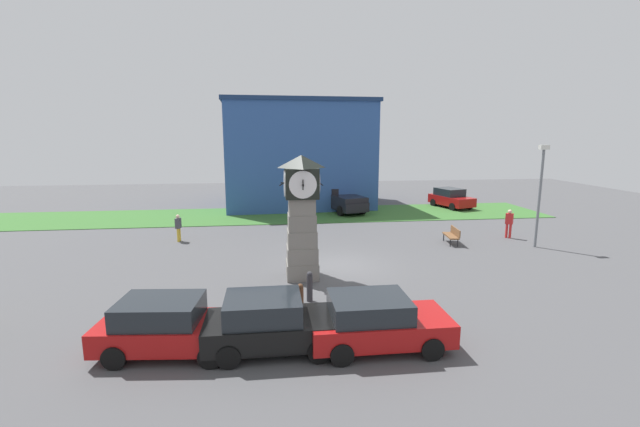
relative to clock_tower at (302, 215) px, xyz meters
name	(u,v)px	position (x,y,z in m)	size (l,w,h in m)	color
ground_plane	(340,265)	(1.86, 1.42, -2.71)	(70.09, 70.09, 0.00)	#4C4C4F
clock_tower	(302,215)	(0.00, 0.00, 0.00)	(1.83, 1.72, 5.22)	gray
bollard_near_tower	(295,319)	(-0.65, -5.24, -2.24)	(0.26, 0.26, 0.93)	brown
bollard_mid_row	(300,298)	(-0.37, -3.74, -2.17)	(0.23, 0.23, 1.06)	brown
bollard_far_row	(310,286)	(0.06, -2.70, -2.14)	(0.22, 0.22, 1.13)	#333338
car_navy_sedan	(169,326)	(-4.23, -5.93, -1.93)	(4.19, 2.27, 1.56)	#A51111
car_near_tower	(271,323)	(-1.39, -6.12, -1.91)	(3.87, 2.02, 1.59)	black
car_by_building	(376,321)	(1.63, -6.31, -1.94)	(4.02, 2.08, 1.52)	#A51111
car_far_lot	(451,198)	(13.67, 15.97, -1.91)	(2.85, 4.20, 1.60)	#A51111
pickup_truck	(343,200)	(4.40, 15.06, -1.78)	(3.24, 5.35, 1.85)	black
bench	(452,234)	(8.80, 4.65, -2.19)	(0.72, 1.65, 0.90)	brown
pedestrian_near_bench	(178,226)	(-6.50, 7.04, -1.83)	(0.30, 0.43, 1.56)	gold
pedestrian_crossing_lot	(509,222)	(12.65, 5.51, -1.74)	(0.46, 0.45, 1.70)	red
street_lamp_near_road	(540,188)	(12.98, 3.42, 0.51)	(0.50, 0.24, 5.49)	slate
warehouse_blue_far	(297,153)	(1.12, 19.32, 1.69)	(12.64, 10.01, 8.79)	#2D5193
grass_verge_far	(268,215)	(-1.47, 14.27, -2.69)	(42.06, 6.76, 0.04)	#386B2D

